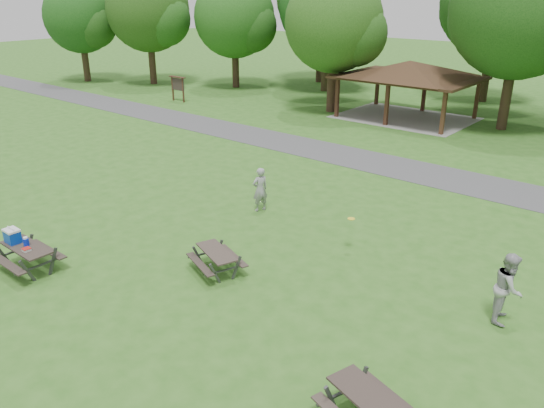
{
  "coord_description": "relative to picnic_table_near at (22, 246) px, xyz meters",
  "views": [
    {
      "loc": [
        11.62,
        -8.78,
        8.07
      ],
      "look_at": [
        1.0,
        4.0,
        1.3
      ],
      "focal_mm": 35.0,
      "sensor_mm": 36.0,
      "label": 1
    }
  ],
  "objects": [
    {
      "name": "tree_row_e",
      "position": [
        5.63,
        27.54,
        6.02
      ],
      "size": [
        8.4,
        8.0,
        11.02
      ],
      "color": "black",
      "rests_on": "ground"
    },
    {
      "name": "tree_row_a",
      "position": [
        -24.38,
        24.54,
        5.39
      ],
      "size": [
        7.56,
        7.2,
        9.97
      ],
      "color": "black",
      "rests_on": "ground"
    },
    {
      "name": "tree_deep_a",
      "position": [
        -13.37,
        35.04,
        6.37
      ],
      "size": [
        8.4,
        8.0,
        11.38
      ],
      "color": "black",
      "rests_on": "ground"
    },
    {
      "name": "frisbee_in_flight",
      "position": [
        7.08,
        7.46,
        0.39
      ],
      "size": [
        0.32,
        0.32,
        0.02
      ],
      "color": "yellow",
      "rests_on": "ground"
    },
    {
      "name": "tree_deep_b",
      "position": [
        1.63,
        35.54,
        6.12
      ],
      "size": [
        8.4,
        8.0,
        11.13
      ],
      "color": "black",
      "rests_on": "ground"
    },
    {
      "name": "picnic_table_middle",
      "position": [
        4.71,
        3.66,
        -0.23
      ],
      "size": [
        2.03,
        1.84,
        0.73
      ],
      "color": "#322924",
      "rests_on": "ground"
    },
    {
      "name": "pavilion",
      "position": [
        -0.47,
        26.52,
        2.3
      ],
      "size": [
        8.6,
        7.01,
        3.76
      ],
      "color": "#341C13",
      "rests_on": "ground"
    },
    {
      "name": "tree_row_c",
      "position": [
        -10.38,
        31.54,
        5.78
      ],
      "size": [
        8.19,
        7.8,
        10.67
      ],
      "color": "#302215",
      "rests_on": "ground"
    },
    {
      "name": "tree_row_b",
      "position": [
        -17.39,
        28.04,
        4.9
      ],
      "size": [
        7.14,
        6.8,
        9.28
      ],
      "color": "black",
      "rests_on": "ground"
    },
    {
      "name": "picnic_table_far",
      "position": [
        11.49,
        1.14,
        -0.17
      ],
      "size": [
        2.21,
        1.97,
        0.81
      ],
      "color": "#2D2420",
      "rests_on": "ground"
    },
    {
      "name": "ground",
      "position": [
        3.53,
        2.52,
        -0.76
      ],
      "size": [
        160.0,
        160.0,
        0.0
      ],
      "primitive_type": "plane",
      "color": "#2D601B",
      "rests_on": "ground"
    },
    {
      "name": "notice_board",
      "position": [
        -16.47,
        20.52,
        0.55
      ],
      "size": [
        1.6,
        0.3,
        1.88
      ],
      "color": "#3B2215",
      "rests_on": "ground"
    },
    {
      "name": "tree_flank_left",
      "position": [
        -30.39,
        21.54,
        4.76
      ],
      "size": [
        6.72,
        6.4,
        8.93
      ],
      "color": "#2F2215",
      "rests_on": "ground"
    },
    {
      "name": "asphalt_path",
      "position": [
        3.53,
        16.52,
        -0.75
      ],
      "size": [
        120.0,
        3.2,
        0.02
      ],
      "primitive_type": "cube",
      "color": "#424244",
      "rests_on": "ground"
    },
    {
      "name": "tree_row_d",
      "position": [
        -5.39,
        25.04,
        5.01
      ],
      "size": [
        6.93,
        6.6,
        9.27
      ],
      "color": "#2F1E15",
      "rests_on": "ground"
    },
    {
      "name": "frisbee_catcher",
      "position": [
        12.3,
        6.66,
        0.2
      ],
      "size": [
        0.89,
        1.05,
        1.92
      ],
      "primitive_type": "imported",
      "rotation": [
        0.0,
        0.0,
        1.76
      ],
      "color": "#A2A2A5",
      "rests_on": "ground"
    },
    {
      "name": "picnic_table_near",
      "position": [
        0.0,
        0.0,
        0.0
      ],
      "size": [
        1.92,
        1.57,
        1.33
      ],
      "color": "#2C2420",
      "rests_on": "ground"
    },
    {
      "name": "frisbee_thrower",
      "position": [
        2.56,
        8.16,
        0.12
      ],
      "size": [
        0.61,
        0.74,
        1.75
      ],
      "primitive_type": "imported",
      "rotation": [
        0.0,
        0.0,
        -1.92
      ],
      "color": "gray",
      "rests_on": "ground"
    }
  ]
}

